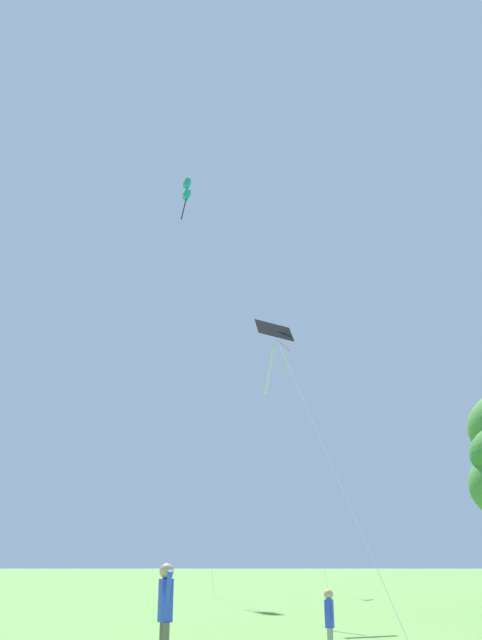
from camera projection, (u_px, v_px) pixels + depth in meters
kite_black_large at (275, 344)px, 24.37m from camera, size 2.90×9.65×10.21m
kite_pink_low at (287, 362)px, 44.77m from camera, size 2.19×5.21×15.80m
kite_teal_box at (187, 192)px, 49.23m from camera, size 3.09×7.09×28.32m
person_far_back at (165, 609)px, 9.79m from camera, size 0.26×0.50×1.58m
person_child_small at (330, 619)px, 11.13m from camera, size 0.17×0.38×1.17m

